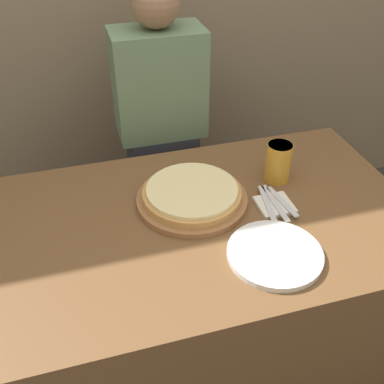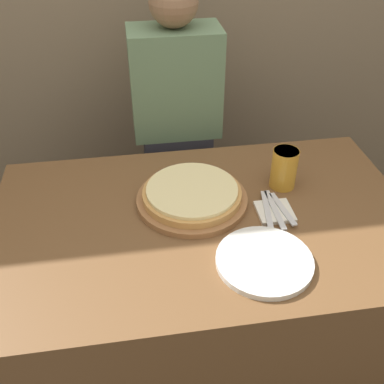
{
  "view_description": "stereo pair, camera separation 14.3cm",
  "coord_description": "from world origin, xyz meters",
  "px_view_note": "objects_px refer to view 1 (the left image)",
  "views": [
    {
      "loc": [
        -0.34,
        -1.01,
        1.61
      ],
      "look_at": [
        -0.03,
        0.09,
        0.75
      ],
      "focal_mm": 42.0,
      "sensor_mm": 36.0,
      "label": 1
    },
    {
      "loc": [
        -0.2,
        -1.04,
        1.61
      ],
      "look_at": [
        -0.03,
        0.09,
        0.75
      ],
      "focal_mm": 42.0,
      "sensor_mm": 36.0,
      "label": 2
    }
  ],
  "objects_px": {
    "dinner_knife": "(275,203)",
    "spoon": "(282,202)",
    "dinner_plate": "(275,254)",
    "diner_person": "(162,143)",
    "fork": "(268,204)",
    "beer_glass": "(278,161)",
    "pizza_on_board": "(192,196)"
  },
  "relations": [
    {
      "from": "dinner_knife",
      "to": "spoon",
      "type": "distance_m",
      "value": 0.02
    },
    {
      "from": "dinner_plate",
      "to": "dinner_knife",
      "type": "height_order",
      "value": "dinner_plate"
    },
    {
      "from": "spoon",
      "to": "diner_person",
      "type": "distance_m",
      "value": 0.67
    },
    {
      "from": "fork",
      "to": "spoon",
      "type": "height_order",
      "value": "same"
    },
    {
      "from": "dinner_plate",
      "to": "spoon",
      "type": "bearing_deg",
      "value": 60.01
    },
    {
      "from": "fork",
      "to": "diner_person",
      "type": "bearing_deg",
      "value": 108.8
    },
    {
      "from": "spoon",
      "to": "beer_glass",
      "type": "bearing_deg",
      "value": 72.77
    },
    {
      "from": "spoon",
      "to": "dinner_knife",
      "type": "bearing_deg",
      "value": 180.0
    },
    {
      "from": "pizza_on_board",
      "to": "dinner_plate",
      "type": "relative_size",
      "value": 1.33
    },
    {
      "from": "spoon",
      "to": "diner_person",
      "type": "xyz_separation_m",
      "value": [
        -0.26,
        0.61,
        -0.09
      ]
    },
    {
      "from": "dinner_plate",
      "to": "diner_person",
      "type": "xyz_separation_m",
      "value": [
        -0.14,
        0.82,
        -0.09
      ]
    },
    {
      "from": "dinner_knife",
      "to": "beer_glass",
      "type": "bearing_deg",
      "value": 63.93
    },
    {
      "from": "dinner_plate",
      "to": "diner_person",
      "type": "bearing_deg",
      "value": 99.74
    },
    {
      "from": "dinner_knife",
      "to": "spoon",
      "type": "height_order",
      "value": "same"
    },
    {
      "from": "dinner_plate",
      "to": "dinner_knife",
      "type": "distance_m",
      "value": 0.22
    },
    {
      "from": "pizza_on_board",
      "to": "diner_person",
      "type": "height_order",
      "value": "diner_person"
    },
    {
      "from": "beer_glass",
      "to": "fork",
      "type": "xyz_separation_m",
      "value": [
        -0.09,
        -0.14,
        -0.06
      ]
    },
    {
      "from": "dinner_plate",
      "to": "beer_glass",
      "type": "bearing_deg",
      "value": 64.88
    },
    {
      "from": "pizza_on_board",
      "to": "beer_glass",
      "type": "xyz_separation_m",
      "value": [
        0.32,
        0.04,
        0.05
      ]
    },
    {
      "from": "fork",
      "to": "diner_person",
      "type": "height_order",
      "value": "diner_person"
    },
    {
      "from": "diner_person",
      "to": "dinner_plate",
      "type": "bearing_deg",
      "value": -80.26
    },
    {
      "from": "beer_glass",
      "to": "fork",
      "type": "bearing_deg",
      "value": -123.76
    },
    {
      "from": "diner_person",
      "to": "beer_glass",
      "type": "bearing_deg",
      "value": -57.42
    },
    {
      "from": "fork",
      "to": "dinner_knife",
      "type": "xyz_separation_m",
      "value": [
        0.02,
        0.0,
        0.0
      ]
    },
    {
      "from": "spoon",
      "to": "fork",
      "type": "bearing_deg",
      "value": 180.0
    },
    {
      "from": "beer_glass",
      "to": "diner_person",
      "type": "height_order",
      "value": "diner_person"
    },
    {
      "from": "pizza_on_board",
      "to": "beer_glass",
      "type": "bearing_deg",
      "value": 7.86
    },
    {
      "from": "pizza_on_board",
      "to": "beer_glass",
      "type": "distance_m",
      "value": 0.32
    },
    {
      "from": "beer_glass",
      "to": "spoon",
      "type": "bearing_deg",
      "value": -107.23
    },
    {
      "from": "beer_glass",
      "to": "dinner_plate",
      "type": "xyz_separation_m",
      "value": [
        -0.16,
        -0.34,
        -0.07
      ]
    },
    {
      "from": "pizza_on_board",
      "to": "spoon",
      "type": "bearing_deg",
      "value": -19.41
    },
    {
      "from": "beer_glass",
      "to": "pizza_on_board",
      "type": "bearing_deg",
      "value": -172.14
    }
  ]
}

